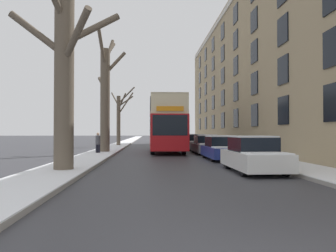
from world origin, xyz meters
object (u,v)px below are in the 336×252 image
at_px(bare_tree_left_1, 105,94).
at_px(parked_car_2, 206,145).
at_px(bare_tree_left_2, 119,117).
at_px(double_decker_bus, 166,122).
at_px(parked_car_0, 253,155).
at_px(bare_tree_left_0, 64,70).
at_px(parked_car_3, 196,143).
at_px(parked_car_1, 221,149).
at_px(pedestrian_left_sidewalk, 98,143).

height_order(bare_tree_left_1, parked_car_2, bare_tree_left_1).
xyz_separation_m(bare_tree_left_2, double_decker_bus, (4.73, -10.77, -0.97)).
relative_size(parked_car_0, parked_car_2, 1.00).
relative_size(bare_tree_left_0, parked_car_0, 1.83).
height_order(bare_tree_left_0, bare_tree_left_1, bare_tree_left_1).
xyz_separation_m(bare_tree_left_1, parked_car_3, (7.51, 4.11, -3.84)).
distance_m(bare_tree_left_2, parked_car_2, 15.66).
bearing_deg(double_decker_bus, bare_tree_left_1, -160.15).
distance_m(bare_tree_left_1, parked_car_1, 10.42).
relative_size(bare_tree_left_0, pedestrian_left_sidewalk, 4.80).
height_order(double_decker_bus, parked_car_1, double_decker_bus).
bearing_deg(bare_tree_left_0, parked_car_1, 38.09).
xyz_separation_m(bare_tree_left_1, parked_car_0, (7.51, -12.04, -3.84)).
bearing_deg(double_decker_bus, parked_car_2, -43.60).
relative_size(bare_tree_left_1, parked_car_0, 2.21).
bearing_deg(pedestrian_left_sidewalk, bare_tree_left_0, -95.60).
bearing_deg(parked_car_0, bare_tree_left_1, 121.95).
distance_m(parked_car_1, parked_car_2, 5.13).
distance_m(bare_tree_left_0, parked_car_1, 10.16).
xyz_separation_m(bare_tree_left_0, pedestrian_left_sidewalk, (-0.28, 10.46, -3.18)).
distance_m(bare_tree_left_0, double_decker_bus, 14.60).
bearing_deg(parked_car_2, parked_car_1, -90.00).
bearing_deg(bare_tree_left_0, pedestrian_left_sidewalk, 91.53).
bearing_deg(pedestrian_left_sidewalk, parked_car_3, 28.86).
relative_size(bare_tree_left_1, parked_car_1, 2.10).
xyz_separation_m(parked_car_0, parked_car_2, (0.00, 11.06, -0.01)).
xyz_separation_m(bare_tree_left_1, bare_tree_left_2, (-0.03, 12.46, -1.11)).
xyz_separation_m(parked_car_0, parked_car_3, (-0.00, 16.15, -0.00)).
xyz_separation_m(bare_tree_left_0, bare_tree_left_1, (0.03, 12.03, 0.47)).
relative_size(bare_tree_left_0, parked_car_1, 1.74).
xyz_separation_m(parked_car_0, parked_car_1, (0.00, 5.93, -0.02)).
relative_size(double_decker_bus, parked_car_0, 2.49).
bearing_deg(pedestrian_left_sidewalk, parked_car_1, -37.31).
distance_m(bare_tree_left_1, parked_car_0, 14.70).
xyz_separation_m(bare_tree_left_0, parked_car_0, (7.54, -0.01, -3.37)).
distance_m(double_decker_bus, parked_car_1, 8.49).
bearing_deg(bare_tree_left_0, double_decker_bus, 70.99).
height_order(double_decker_bus, pedestrian_left_sidewalk, double_decker_bus).
bearing_deg(bare_tree_left_0, parked_car_3, 64.96).
bearing_deg(parked_car_3, parked_car_0, -90.00).
xyz_separation_m(bare_tree_left_0, bare_tree_left_2, (-0.00, 24.49, -0.65)).
relative_size(double_decker_bus, parked_car_3, 2.36).
height_order(bare_tree_left_2, parked_car_3, bare_tree_left_2).
relative_size(parked_car_0, pedestrian_left_sidewalk, 2.63).
bearing_deg(parked_car_2, bare_tree_left_0, -124.33).
relative_size(bare_tree_left_2, parked_car_2, 1.61).
bearing_deg(parked_car_3, parked_car_1, -90.00).
xyz_separation_m(bare_tree_left_1, parked_car_2, (7.51, -0.98, -3.85)).
bearing_deg(double_decker_bus, pedestrian_left_sidewalk, -146.92).
height_order(parked_car_3, pedestrian_left_sidewalk, pedestrian_left_sidewalk).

